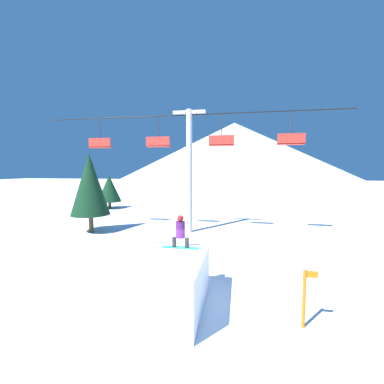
# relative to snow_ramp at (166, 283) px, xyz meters

# --- Properties ---
(ground_plane) EXTENTS (220.00, 220.00, 0.00)m
(ground_plane) POSITION_rel_snow_ramp_xyz_m (0.72, 0.99, -0.88)
(ground_plane) COLOR white
(mountain_ridge) EXTENTS (73.60, 73.60, 18.17)m
(mountain_ridge) POSITION_rel_snow_ramp_xyz_m (0.72, 68.68, 8.21)
(mountain_ridge) COLOR silver
(mountain_ridge) RESTS_ON ground_plane
(snow_ramp) EXTENTS (2.49, 3.48, 1.76)m
(snow_ramp) POSITION_rel_snow_ramp_xyz_m (0.00, 0.00, 0.00)
(snow_ramp) COLOR white
(snow_ramp) RESTS_ON ground_plane
(snowboarder) EXTENTS (1.40, 0.34, 1.25)m
(snowboarder) POSITION_rel_snow_ramp_xyz_m (0.23, 1.13, 1.49)
(snowboarder) COLOR #1E9E6B
(snowboarder) RESTS_ON snow_ramp
(chairlift) EXTENTS (22.18, 0.45, 9.05)m
(chairlift) POSITION_rel_snow_ramp_xyz_m (-1.30, 10.61, 4.61)
(chairlift) COLOR #B2B2B7
(chairlift) RESTS_ON ground_plane
(pine_tree_near) EXTENTS (2.81, 2.81, 5.92)m
(pine_tree_near) POSITION_rel_snow_ramp_xyz_m (-8.56, 9.24, 2.73)
(pine_tree_near) COLOR #4C3823
(pine_tree_near) RESTS_ON ground_plane
(pine_tree_far) EXTENTS (2.78, 2.78, 4.05)m
(pine_tree_far) POSITION_rel_snow_ramp_xyz_m (-13.03, 20.38, 1.56)
(pine_tree_far) COLOR #4C3823
(pine_tree_far) RESTS_ON ground_plane
(trail_marker) EXTENTS (0.41, 0.10, 1.77)m
(trail_marker) POSITION_rel_snow_ramp_xyz_m (4.32, -0.30, 0.06)
(trail_marker) COLOR orange
(trail_marker) RESTS_ON ground_plane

